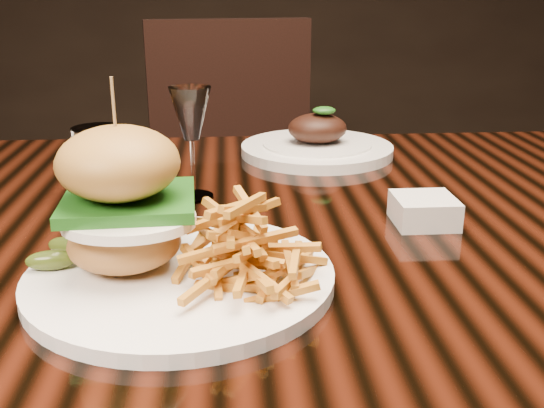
{
  "coord_description": "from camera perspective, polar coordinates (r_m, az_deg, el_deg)",
  "views": [
    {
      "loc": [
        -0.1,
        -0.8,
        1.04
      ],
      "look_at": [
        -0.05,
        -0.14,
        0.81
      ],
      "focal_mm": 42.0,
      "sensor_mm": 36.0,
      "label": 1
    }
  ],
  "objects": [
    {
      "name": "chair_far",
      "position": [
        1.77,
        -3.08,
        2.61
      ],
      "size": [
        0.52,
        0.53,
        0.95
      ],
      "rotation": [
        0.0,
        0.0,
        0.14
      ],
      "color": "black",
      "rests_on": "ground"
    },
    {
      "name": "far_dish",
      "position": [
        1.15,
        4.05,
        5.27
      ],
      "size": [
        0.27,
        0.27,
        0.09
      ],
      "rotation": [
        0.0,
        0.0,
        -0.01
      ],
      "color": "white",
      "rests_on": "dining_table"
    },
    {
      "name": "water_tumbler",
      "position": [
        0.93,
        -15.06,
        3.59
      ],
      "size": [
        0.08,
        0.08,
        0.1
      ],
      "primitive_type": "cylinder",
      "color": "white",
      "rests_on": "dining_table"
    },
    {
      "name": "burger_plate",
      "position": [
        0.64,
        -8.75,
        -2.52
      ],
      "size": [
        0.31,
        0.31,
        0.21
      ],
      "rotation": [
        0.0,
        0.0,
        -0.16
      ],
      "color": "white",
      "rests_on": "dining_table"
    },
    {
      "name": "ramekin",
      "position": [
        0.83,
        13.47,
        -0.56
      ],
      "size": [
        0.08,
        0.08,
        0.04
      ],
      "primitive_type": "cube",
      "rotation": [
        0.0,
        0.0,
        -0.12
      ],
      "color": "white",
      "rests_on": "dining_table"
    },
    {
      "name": "dining_table",
      "position": [
        0.89,
        2.76,
        -5.26
      ],
      "size": [
        1.6,
        0.9,
        0.75
      ],
      "color": "black",
      "rests_on": "ground"
    },
    {
      "name": "wine_glass",
      "position": [
        0.89,
        -7.28,
        7.65
      ],
      "size": [
        0.06,
        0.06,
        0.16
      ],
      "color": "white",
      "rests_on": "dining_table"
    }
  ]
}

